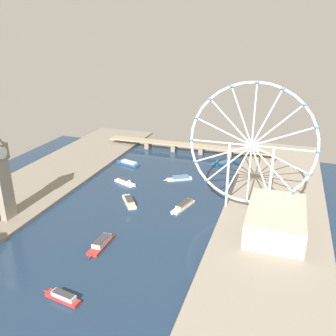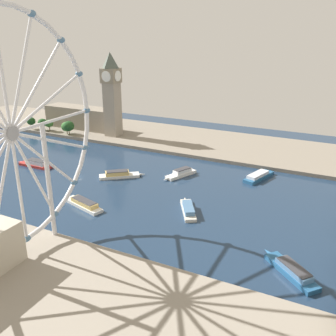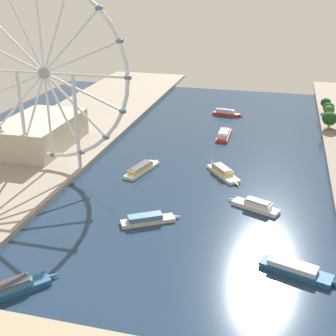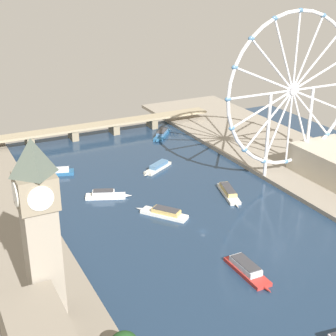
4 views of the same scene
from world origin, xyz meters
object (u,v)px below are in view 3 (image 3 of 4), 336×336
object	(u,v)px
tour_boat_3	(142,169)
tour_boat_1	(224,134)
riverside_hall	(39,133)
tour_boat_7	(11,289)
tour_boat_0	(148,219)
tour_boat_6	(226,113)
tour_boat_5	(256,205)
tour_boat_2	(223,172)
ferris_wheel	(44,74)
tour_boat_4	(296,270)

from	to	relation	value
tour_boat_3	tour_boat_1	bearing A→B (deg)	-11.60
tour_boat_1	riverside_hall	bearing A→B (deg)	115.74
riverside_hall	tour_boat_7	xyz separation A→B (m)	(-69.54, 150.05, -10.83)
tour_boat_0	tour_boat_7	bearing A→B (deg)	-149.13
tour_boat_6	tour_boat_7	xyz separation A→B (m)	(49.64, 271.46, -0.12)
tour_boat_5	tour_boat_7	xyz separation A→B (m)	(89.13, 96.38, 0.00)
tour_boat_0	tour_boat_6	world-z (taller)	tour_boat_6
tour_boat_1	tour_boat_2	xyz separation A→B (m)	(-9.90, 73.69, -0.18)
tour_boat_0	tour_boat_6	xyz separation A→B (m)	(-13.11, -203.98, 0.36)
tour_boat_3	tour_boat_7	size ratio (longest dim) A/B	1.22
ferris_wheel	tour_boat_7	distance (m)	139.89
tour_boat_1	tour_boat_4	bearing A→B (deg)	-162.22
tour_boat_2	tour_boat_7	bearing A→B (deg)	-62.86
riverside_hall	tour_boat_4	bearing A→B (deg)	148.97
tour_boat_1	tour_boat_7	size ratio (longest dim) A/B	1.16
tour_boat_0	tour_boat_2	distance (m)	75.45
tour_boat_7	ferris_wheel	bearing A→B (deg)	61.34
ferris_wheel	tour_boat_3	distance (m)	83.53
tour_boat_5	tour_boat_7	world-z (taller)	tour_boat_5
riverside_hall	tour_boat_6	distance (m)	170.47
riverside_hall	tour_boat_2	world-z (taller)	riverside_hall
tour_boat_3	tour_boat_5	world-z (taller)	tour_boat_5
ferris_wheel	tour_boat_0	distance (m)	112.21
ferris_wheel	tour_boat_5	world-z (taller)	ferris_wheel
tour_boat_4	ferris_wheel	bearing A→B (deg)	170.64
tour_boat_0	tour_boat_4	xyz separation A→B (m)	(-73.78, 25.62, 0.03)
tour_boat_2	tour_boat_6	distance (m)	135.36
tour_boat_0	riverside_hall	bearing A→B (deg)	111.40
ferris_wheel	tour_boat_7	size ratio (longest dim) A/B	3.80
tour_boat_2	tour_boat_7	size ratio (longest dim) A/B	1.02
tour_boat_5	tour_boat_6	world-z (taller)	tour_boat_5
tour_boat_4	tour_boat_7	bearing A→B (deg)	-141.92
tour_boat_3	tour_boat_0	bearing A→B (deg)	-144.01
riverside_hall	tour_boat_2	xyz separation A→B (m)	(-135.24, 12.99, -10.90)
tour_boat_4	tour_boat_6	size ratio (longest dim) A/B	1.24
tour_boat_1	tour_boat_4	size ratio (longest dim) A/B	0.98
tour_boat_5	tour_boat_6	xyz separation A→B (m)	(39.49, -175.08, 0.13)
tour_boat_1	tour_boat_0	bearing A→B (deg)	172.24
tour_boat_5	tour_boat_1	bearing A→B (deg)	-50.84
tour_boat_0	tour_boat_6	size ratio (longest dim) A/B	1.05
tour_boat_7	tour_boat_2	bearing A→B (deg)	15.91
tour_boat_3	tour_boat_5	xyz separation A→B (m)	(-75.42, 33.45, 0.13)
tour_boat_2	tour_boat_3	bearing A→B (deg)	-119.33
tour_boat_2	tour_boat_0	bearing A→B (deg)	-60.00
tour_boat_5	tour_boat_6	size ratio (longest dim) A/B	1.04
tour_boat_1	tour_boat_3	size ratio (longest dim) A/B	0.95
tour_boat_1	tour_boat_6	world-z (taller)	tour_boat_1
tour_boat_0	tour_boat_2	world-z (taller)	tour_boat_2
tour_boat_6	tour_boat_2	bearing A→B (deg)	-74.58
riverside_hall	tour_boat_3	bearing A→B (deg)	166.35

